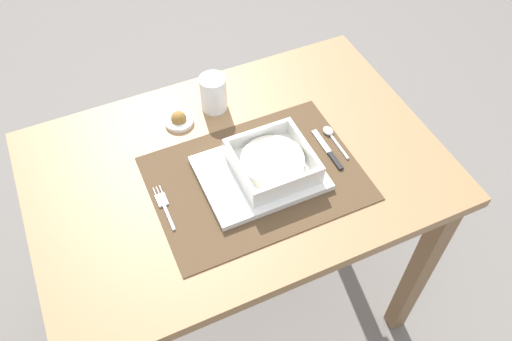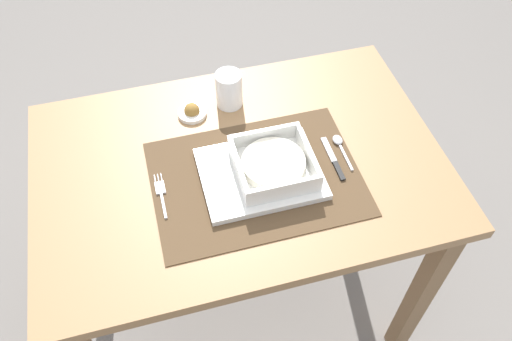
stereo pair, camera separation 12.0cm
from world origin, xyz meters
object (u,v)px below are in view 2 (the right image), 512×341
(dining_table, at_px, (240,191))
(butter_knife, at_px, (334,161))
(condiment_saucer, at_px, (192,112))
(porridge_bowl, at_px, (273,165))
(fork, at_px, (161,193))
(drinking_glass, at_px, (229,91))
(spoon, at_px, (339,144))

(dining_table, relative_size, butter_knife, 7.10)
(condiment_saucer, bearing_deg, dining_table, -67.48)
(porridge_bowl, height_order, condiment_saucer, porridge_bowl)
(condiment_saucer, bearing_deg, fork, -116.61)
(drinking_glass, bearing_deg, condiment_saucer, -171.34)
(porridge_bowl, height_order, butter_knife, porridge_bowl)
(porridge_bowl, bearing_deg, condiment_saucer, 120.62)
(dining_table, bearing_deg, fork, -167.20)
(dining_table, relative_size, condiment_saucer, 13.27)
(dining_table, height_order, drinking_glass, drinking_glass)
(dining_table, height_order, fork, fork)
(drinking_glass, bearing_deg, spoon, -44.00)
(fork, relative_size, spoon, 1.11)
(porridge_bowl, relative_size, fork, 1.40)
(fork, xyz_separation_m, condiment_saucer, (0.12, 0.23, 0.01))
(spoon, bearing_deg, drinking_glass, 132.30)
(spoon, bearing_deg, porridge_bowl, -169.96)
(spoon, xyz_separation_m, condiment_saucer, (-0.33, 0.20, 0.00))
(fork, distance_m, butter_knife, 0.42)
(butter_knife, height_order, drinking_glass, drinking_glass)
(dining_table, height_order, spoon, spoon)
(fork, relative_size, drinking_glass, 1.29)
(dining_table, bearing_deg, butter_knife, -15.38)
(porridge_bowl, relative_size, butter_knife, 1.27)
(spoon, bearing_deg, butter_knife, -126.82)
(fork, bearing_deg, butter_knife, -0.52)
(dining_table, bearing_deg, spoon, -2.93)
(butter_knife, bearing_deg, spoon, 58.01)
(spoon, distance_m, condiment_saucer, 0.39)
(drinking_glass, relative_size, condiment_saucer, 1.32)
(porridge_bowl, bearing_deg, dining_table, 139.59)
(drinking_glass, bearing_deg, dining_table, -96.99)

